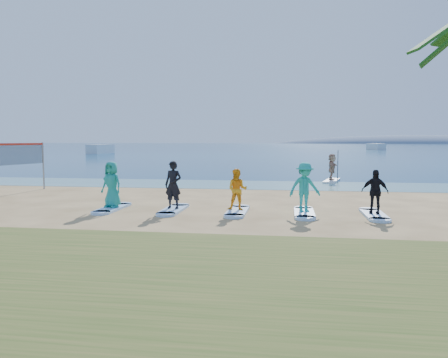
# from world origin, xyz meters

# --- Properties ---
(ground) EXTENTS (600.00, 600.00, 0.00)m
(ground) POSITION_xyz_m (0.00, 0.00, 0.00)
(ground) COLOR tan
(ground) RESTS_ON ground
(shallow_water) EXTENTS (600.00, 600.00, 0.00)m
(shallow_water) POSITION_xyz_m (0.00, 10.50, 0.01)
(shallow_water) COLOR teal
(shallow_water) RESTS_ON ground
(ocean) EXTENTS (600.00, 600.00, 0.00)m
(ocean) POSITION_xyz_m (0.00, 160.00, 0.01)
(ocean) COLOR navy
(ocean) RESTS_ON ground
(island_ridge) EXTENTS (220.00, 56.00, 18.00)m
(island_ridge) POSITION_xyz_m (95.00, 300.00, 0.00)
(island_ridge) COLOR slate
(island_ridge) RESTS_ON ground
(paddleboard) EXTENTS (1.36, 3.08, 0.12)m
(paddleboard) POSITION_xyz_m (6.29, 13.19, 0.06)
(paddleboard) COLOR silver
(paddleboard) RESTS_ON ground
(paddleboarder) EXTENTS (0.77, 1.59, 1.64)m
(paddleboarder) POSITION_xyz_m (6.29, 13.19, 0.94)
(paddleboarder) COLOR tan
(paddleboarder) RESTS_ON paddleboard
(boat_offshore_a) EXTENTS (2.39, 7.92, 1.73)m
(boat_offshore_a) POSITION_xyz_m (-32.16, 64.43, 0.00)
(boat_offshore_a) COLOR silver
(boat_offshore_a) RESTS_ON ground
(boat_offshore_b) EXTENTS (4.01, 6.60, 1.66)m
(boat_offshore_b) POSITION_xyz_m (25.68, 102.05, 0.00)
(boat_offshore_b) COLOR silver
(boat_offshore_b) RESTS_ON ground
(surfboard_0) EXTENTS (0.70, 2.20, 0.09)m
(surfboard_0) POSITION_xyz_m (-3.02, 0.70, 0.04)
(surfboard_0) COLOR #A4D1FF
(surfboard_0) RESTS_ON ground
(student_0) EXTENTS (0.97, 0.78, 1.73)m
(student_0) POSITION_xyz_m (-3.02, 0.70, 0.96)
(student_0) COLOR teal
(student_0) RESTS_ON surfboard_0
(surfboard_1) EXTENTS (0.70, 2.20, 0.09)m
(surfboard_1) POSITION_xyz_m (-0.62, 0.70, 0.04)
(surfboard_1) COLOR #A4D1FF
(surfboard_1) RESTS_ON ground
(student_1) EXTENTS (0.72, 0.55, 1.77)m
(student_1) POSITION_xyz_m (-0.62, 0.70, 0.98)
(student_1) COLOR black
(student_1) RESTS_ON surfboard_1
(surfboard_2) EXTENTS (0.70, 2.20, 0.09)m
(surfboard_2) POSITION_xyz_m (1.77, 0.70, 0.04)
(surfboard_2) COLOR #A4D1FF
(surfboard_2) RESTS_ON ground
(student_2) EXTENTS (0.75, 0.60, 1.50)m
(student_2) POSITION_xyz_m (1.77, 0.70, 0.84)
(student_2) COLOR #FFA61A
(student_2) RESTS_ON surfboard_2
(surfboard_3) EXTENTS (0.70, 2.20, 0.09)m
(surfboard_3) POSITION_xyz_m (4.17, 0.70, 0.04)
(surfboard_3) COLOR #A4D1FF
(surfboard_3) RESTS_ON ground
(student_3) EXTENTS (1.29, 0.99, 1.76)m
(student_3) POSITION_xyz_m (4.17, 0.70, 0.97)
(student_3) COLOR teal
(student_3) RESTS_ON surfboard_3
(surfboard_4) EXTENTS (0.70, 2.20, 0.09)m
(surfboard_4) POSITION_xyz_m (6.57, 0.70, 0.04)
(surfboard_4) COLOR #A4D1FF
(surfboard_4) RESTS_ON ground
(student_4) EXTENTS (0.97, 0.63, 1.53)m
(student_4) POSITION_xyz_m (6.57, 0.70, 0.85)
(student_4) COLOR black
(student_4) RESTS_ON surfboard_4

